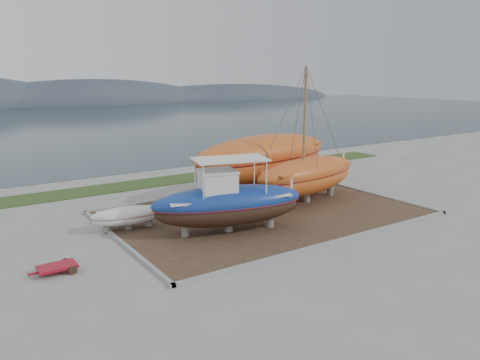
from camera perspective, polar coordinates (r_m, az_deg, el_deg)
ground at (r=25.80m, az=8.32°, el=-6.21°), size 140.00×140.00×0.00m
dirt_patch at (r=28.73m, az=2.98°, el=-4.05°), size 18.00×12.00×0.06m
curb_frame at (r=28.71m, az=2.98°, el=-3.96°), size 18.60×12.60×0.15m
grass_strip at (r=38.26m, az=-7.36°, el=0.14°), size 44.00×3.00×0.08m
sea at (r=89.93m, az=-23.18°, el=6.43°), size 260.00×100.00×0.04m
blue_caique at (r=24.79m, az=-1.41°, el=-1.91°), size 8.67×4.61×3.99m
white_dinghy at (r=26.32m, az=-13.50°, el=-4.55°), size 4.14×2.01×1.19m
orange_sailboat at (r=30.53m, az=8.36°, el=5.33°), size 9.28×4.03×8.79m
orange_bare_hull at (r=33.11m, az=2.90°, el=1.85°), size 12.69×5.54×4.02m
red_trailer at (r=21.88m, az=-21.39°, el=-10.07°), size 2.40×1.24×0.34m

